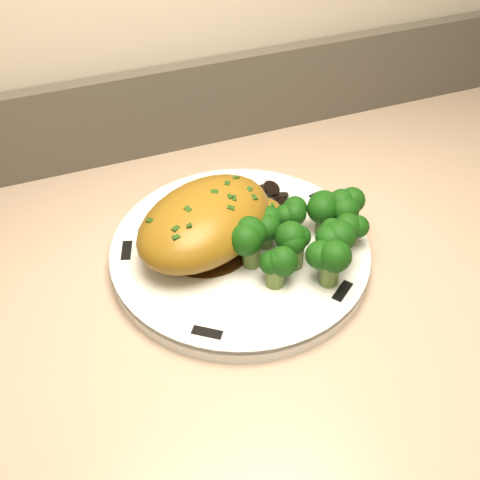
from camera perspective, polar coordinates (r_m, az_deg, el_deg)
name	(u,v)px	position (r m, az deg, el deg)	size (l,w,h in m)	color
plate	(240,253)	(0.67, 0.00, -1.22)	(0.29, 0.29, 0.02)	silver
rim_accent_0	(320,201)	(0.73, 7.61, 3.71)	(0.03, 0.01, 0.00)	black
rim_accent_1	(204,182)	(0.75, -3.47, 5.52)	(0.03, 0.01, 0.00)	black
rim_accent_2	(127,251)	(0.67, -10.70, -1.00)	(0.03, 0.01, 0.00)	black
rim_accent_3	(207,333)	(0.58, -3.13, -8.78)	(0.03, 0.01, 0.00)	black
rim_accent_4	(342,291)	(0.63, 9.69, -4.82)	(0.03, 0.01, 0.00)	black
gravy_pool	(206,244)	(0.67, -3.26, -0.38)	(0.11, 0.11, 0.00)	black
chicken_breast	(211,222)	(0.65, -2.81, 1.74)	(0.21, 0.18, 0.07)	#956719
mushroom_pile	(250,203)	(0.72, 0.97, 3.52)	(0.08, 0.06, 0.02)	black
broccoli_florets	(307,235)	(0.64, 6.33, 0.49)	(0.15, 0.12, 0.05)	#5C7632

